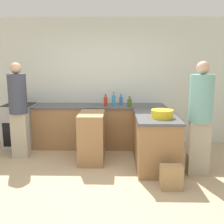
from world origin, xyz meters
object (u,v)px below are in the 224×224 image
dish_soap_bottle (114,100)px  person_by_range (18,107)px  paper_bag (171,177)px  island_table (92,137)px  range_oven (21,125)px  mixing_bowl (162,114)px  water_bottle_blue (121,101)px  olive_oil_bottle (129,102)px  vinegar_bottle_clear (105,99)px  person_at_peninsula (200,115)px  hot_sauce_bottle (106,101)px

dish_soap_bottle → person_by_range: 1.86m
person_by_range → paper_bag: 2.96m
island_table → paper_bag: (1.22, -1.09, -0.27)m
range_oven → mixing_bowl: mixing_bowl is taller
water_bottle_blue → olive_oil_bottle: bearing=-50.5°
range_oven → island_table: bearing=-28.0°
range_oven → vinegar_bottle_clear: 1.90m
olive_oil_bottle → person_by_range: person_by_range is taller
person_at_peninsula → hot_sauce_bottle: bearing=139.9°
vinegar_bottle_clear → hot_sauce_bottle: bearing=-82.6°
dish_soap_bottle → person_by_range: bearing=-159.1°
mixing_bowl → vinegar_bottle_clear: bearing=127.8°
mixing_bowl → hot_sauce_bottle: 1.49m
hot_sauce_bottle → range_oven: bearing=176.1°
person_by_range → olive_oil_bottle: bearing=14.8°
paper_bag → dish_soap_bottle: bearing=114.0°
mixing_bowl → olive_oil_bottle: size_ratio=1.73×
island_table → paper_bag: 1.66m
range_oven → person_by_range: (0.25, -0.72, 0.52)m
vinegar_bottle_clear → range_oven: bearing=179.5°
paper_bag → range_oven: bearing=145.6°
vinegar_bottle_clear → olive_oil_bottle: 0.52m
vinegar_bottle_clear → person_by_range: (-1.56, -0.70, -0.05)m
water_bottle_blue → dish_soap_bottle: bearing=-150.8°
water_bottle_blue → paper_bag: (0.68, -1.97, -0.80)m
vinegar_bottle_clear → paper_bag: (1.02, -1.93, -0.84)m
range_oven → dish_soap_bottle: (1.99, -0.05, 0.55)m
mixing_bowl → water_bottle_blue: bearing=116.2°
olive_oil_bottle → hot_sauce_bottle: (-0.48, 0.05, 0.02)m
island_table → dish_soap_bottle: 1.05m
paper_bag → water_bottle_blue: bearing=109.1°
mixing_bowl → vinegar_bottle_clear: 1.59m
hot_sauce_bottle → paper_bag: (1.00, -1.82, -0.81)m
island_table → olive_oil_bottle: (0.71, 0.68, 0.53)m
water_bottle_blue → range_oven: bearing=-179.2°
water_bottle_blue → paper_bag: bearing=-70.9°
water_bottle_blue → hot_sauce_bottle: hot_sauce_bottle is taller
range_oven → island_table: (1.61, -0.86, -0.01)m
island_table → olive_oil_bottle: size_ratio=4.28×
olive_oil_bottle → person_by_range: 2.13m
range_oven → person_at_peninsula: 3.67m
paper_bag → vinegar_bottle_clear: bearing=117.8°
vinegar_bottle_clear → mixing_bowl: bearing=-52.2°
water_bottle_blue → vinegar_bottle_clear: (-0.33, -0.05, 0.03)m
island_table → paper_bag: bearing=-41.6°
range_oven → paper_bag: 3.44m
range_oven → hot_sauce_bottle: bearing=-3.9°
range_oven → water_bottle_blue: water_bottle_blue is taller
range_oven → water_bottle_blue: bearing=0.8°
island_table → person_by_range: size_ratio=0.50×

